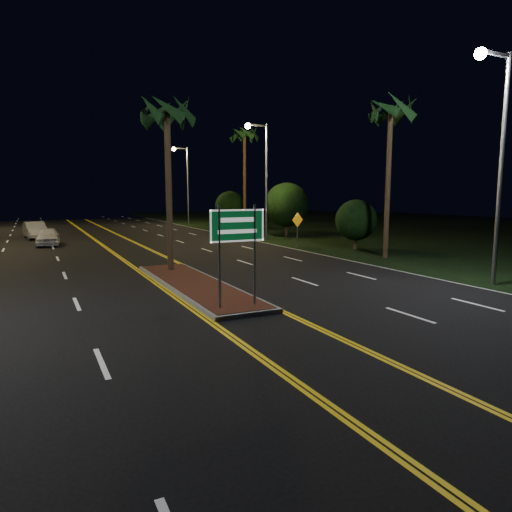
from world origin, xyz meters
TOP-DOWN VIEW (x-y plane):
  - ground at (0.00, 0.00)m, footprint 120.00×120.00m
  - grass_right at (30.00, 25.00)m, footprint 40.00×110.00m
  - median_island at (0.00, 7.00)m, footprint 2.25×10.25m
  - highway_sign at (0.00, 2.80)m, footprint 1.80×0.08m
  - streetlight_right_near at (10.61, 2.00)m, footprint 1.91×0.44m
  - streetlight_right_mid at (10.61, 22.00)m, footprint 1.91×0.44m
  - streetlight_right_far at (10.61, 42.00)m, footprint 1.91×0.44m
  - palm_median at (0.00, 10.50)m, footprint 2.40×2.40m
  - palm_right_near at (12.50, 10.00)m, footprint 2.40×2.40m
  - palm_right_far at (12.80, 30.00)m, footprint 2.40×2.40m
  - shrub_near at (13.50, 14.00)m, footprint 2.70×2.70m
  - shrub_mid at (14.00, 24.00)m, footprint 3.78×3.78m
  - shrub_far at (13.80, 36.00)m, footprint 3.24×3.24m
  - car_near at (-4.75, 25.54)m, footprint 2.27×4.63m
  - car_far at (-5.50, 31.70)m, footprint 2.67×5.06m
  - warning_sign at (10.80, 16.95)m, footprint 0.98×0.26m

SIDE VIEW (x-z plane):
  - ground at x=0.00m, z-range 0.00..0.00m
  - grass_right at x=30.00m, z-range 0.00..0.01m
  - median_island at x=0.00m, z-range 0.00..0.17m
  - car_near at x=-4.75m, z-range 0.00..1.50m
  - car_far at x=-5.50m, z-range 0.00..1.61m
  - warning_sign at x=10.80m, z-range 0.35..2.74m
  - shrub_near at x=13.50m, z-range 0.30..3.60m
  - shrub_far at x=13.80m, z-range 0.36..4.32m
  - highway_sign at x=0.00m, z-range 0.80..4.00m
  - shrub_mid at x=14.00m, z-range 0.42..5.04m
  - streetlight_right_near at x=10.61m, z-range 1.16..10.16m
  - streetlight_right_mid at x=10.61m, z-range 1.16..10.16m
  - streetlight_right_far at x=10.61m, z-range 1.16..10.16m
  - palm_median at x=0.00m, z-range 3.13..11.43m
  - palm_right_near at x=12.50m, z-range 3.56..12.86m
  - palm_right_far at x=12.80m, z-range 3.99..14.29m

